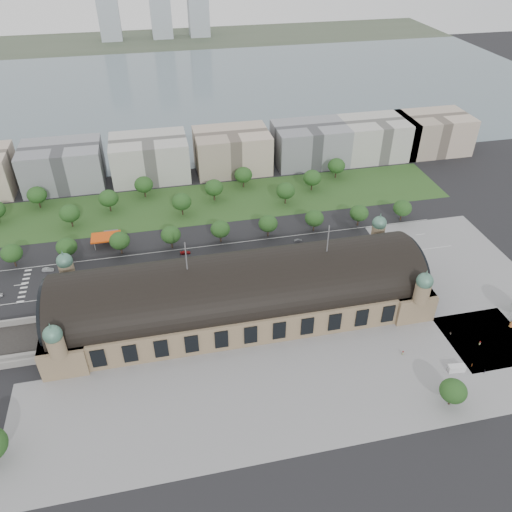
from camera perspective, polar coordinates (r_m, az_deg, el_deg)
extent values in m
plane|color=black|center=(206.82, -1.75, -6.43)|extent=(900.00, 900.00, 0.00)
cube|color=#887254|center=(202.84, -1.78, -5.17)|extent=(150.00, 40.00, 12.00)
cube|color=#887254|center=(205.23, -20.65, -7.44)|extent=(16.00, 43.00, 12.00)
cube|color=#887254|center=(221.69, 15.51, -2.59)|extent=(16.00, 43.00, 12.00)
cylinder|color=black|center=(198.96, -1.81, -3.87)|extent=(144.00, 37.60, 37.60)
cylinder|color=black|center=(201.45, -22.79, -5.93)|extent=(1.20, 32.00, 32.00)
cylinder|color=black|center=(219.63, 17.24, -0.73)|extent=(1.20, 32.00, 32.00)
cylinder|color=#887254|center=(215.28, -20.74, -1.72)|extent=(6.00, 6.00, 8.00)
sphere|color=#4B7965|center=(212.19, -21.04, -0.54)|extent=(6.40, 6.40, 6.40)
cone|color=#4B7965|center=(210.00, -21.27, 0.34)|extent=(1.00, 1.00, 2.50)
cylinder|color=#887254|center=(231.02, 13.73, 2.50)|extent=(6.00, 6.00, 8.00)
sphere|color=#4B7965|center=(228.15, 13.92, 3.66)|extent=(6.40, 6.40, 6.40)
cone|color=#4B7965|center=(226.12, 14.07, 4.51)|extent=(1.00, 1.00, 2.50)
cylinder|color=#887254|center=(183.47, -21.84, -9.55)|extent=(6.00, 6.00, 8.00)
sphere|color=#4B7965|center=(179.83, -22.23, -8.31)|extent=(6.40, 6.40, 6.40)
cone|color=#4B7965|center=(177.24, -22.52, -7.37)|extent=(1.00, 1.00, 2.50)
cylinder|color=#887254|center=(201.71, 18.44, -3.95)|extent=(6.00, 6.00, 8.00)
sphere|color=#4B7965|center=(198.41, 18.74, -2.73)|extent=(6.40, 6.40, 6.40)
cone|color=#4B7965|center=(196.07, 18.96, -1.81)|extent=(1.00, 1.00, 2.50)
cylinder|color=#59595B|center=(185.39, -8.00, -0.02)|extent=(0.50, 0.50, 12.00)
cylinder|color=#59595B|center=(195.14, 8.24, 1.97)|extent=(0.50, 0.50, 12.00)
cube|color=gray|center=(179.01, 4.25, -15.24)|extent=(190.00, 48.00, 0.12)
cube|color=gray|center=(242.45, 22.94, -2.47)|extent=(56.00, 100.00, 0.12)
cube|color=black|center=(234.62, -8.29, -0.96)|extent=(260.00, 26.00, 0.10)
cube|color=#2F5321|center=(280.98, -8.34, 5.74)|extent=(300.00, 45.00, 0.10)
cube|color=#DD480D|center=(253.38, -16.78, 2.10)|extent=(14.00, 9.00, 0.70)
cube|color=#59595B|center=(259.85, -16.20, 2.30)|extent=(7.00, 5.00, 3.20)
cylinder|color=#59595B|center=(258.07, -17.87, 1.87)|extent=(0.50, 0.50, 4.40)
cylinder|color=#59595B|center=(256.84, -15.46, 2.18)|extent=(0.50, 0.50, 4.40)
cylinder|color=#59595B|center=(252.73, -17.94, 1.08)|extent=(0.50, 0.50, 4.40)
cylinder|color=#59595B|center=(251.47, -15.47, 1.39)|extent=(0.50, 0.50, 4.40)
cube|color=slate|center=(470.73, -8.90, 18.21)|extent=(700.00, 320.00, 0.08)
cube|color=#44513D|center=(664.23, -10.51, 23.17)|extent=(700.00, 120.00, 0.14)
cube|color=#9EA8B2|center=(667.25, -16.68, 25.96)|extent=(24.00, 24.00, 80.00)
cube|color=#9EA8B2|center=(670.56, -6.68, 26.86)|extent=(24.00, 24.00, 75.00)
cube|color=gray|center=(315.67, -21.20, 9.61)|extent=(45.00, 32.00, 24.00)
cube|color=#B4B3AB|center=(311.08, -12.03, 10.90)|extent=(45.00, 32.00, 24.00)
cube|color=#C2AD98|center=(314.47, -2.76, 11.93)|extent=(45.00, 32.00, 24.00)
cube|color=gray|center=(325.60, 6.16, 12.63)|extent=(45.00, 32.00, 24.00)
cube|color=#B4B3AB|center=(341.61, 13.56, 12.98)|extent=(45.00, 32.00, 24.00)
cube|color=#C2AD98|center=(360.00, 19.52, 13.11)|extent=(45.00, 32.00, 24.00)
cylinder|color=#2D2116|center=(255.30, -25.85, -0.67)|extent=(0.70, 0.70, 4.32)
ellipsoid|color=#194518|center=(252.51, -26.15, 0.30)|extent=(9.60, 9.60, 8.16)
cylinder|color=#2D2116|center=(249.81, -20.59, 0.00)|extent=(0.70, 0.70, 4.32)
ellipsoid|color=#194518|center=(246.96, -20.84, 0.99)|extent=(9.60, 9.60, 8.16)
cylinder|color=#2D2116|center=(246.54, -15.14, 0.68)|extent=(0.70, 0.70, 4.32)
ellipsoid|color=#194518|center=(243.65, -15.33, 1.70)|extent=(9.60, 9.60, 8.16)
cylinder|color=#2D2116|center=(245.59, -9.59, 1.38)|extent=(0.70, 0.70, 4.32)
ellipsoid|color=#194518|center=(242.69, -9.71, 2.41)|extent=(9.60, 9.60, 8.16)
cylinder|color=#2D2116|center=(246.97, -4.06, 2.06)|extent=(0.70, 0.70, 4.32)
ellipsoid|color=#194518|center=(244.09, -4.11, 3.09)|extent=(9.60, 9.60, 8.16)
cylinder|color=#2D2116|center=(250.66, 1.37, 2.71)|extent=(0.70, 0.70, 4.32)
ellipsoid|color=#194518|center=(247.82, 1.39, 3.73)|extent=(9.60, 9.60, 8.16)
cylinder|color=#2D2116|center=(256.55, 6.61, 3.31)|extent=(0.70, 0.70, 4.32)
ellipsoid|color=#194518|center=(253.77, 6.69, 4.31)|extent=(9.60, 9.60, 8.16)
cylinder|color=#2D2116|center=(264.49, 11.57, 3.85)|extent=(0.70, 0.70, 4.32)
ellipsoid|color=#194518|center=(261.80, 11.70, 4.83)|extent=(9.60, 9.60, 8.16)
cylinder|color=#2D2116|center=(274.31, 16.21, 4.33)|extent=(0.70, 0.70, 4.32)
ellipsoid|color=#194518|center=(271.72, 16.40, 5.28)|extent=(9.60, 9.60, 8.16)
cylinder|color=#2D2116|center=(299.23, -23.50, 5.47)|extent=(0.70, 0.70, 4.68)
ellipsoid|color=#194518|center=(296.66, -23.76, 6.42)|extent=(10.40, 10.40, 8.84)
cylinder|color=#2D2116|center=(274.93, -20.29, 3.57)|extent=(0.70, 0.70, 4.68)
ellipsoid|color=#194518|center=(272.14, -20.53, 4.59)|extent=(10.40, 10.40, 8.84)
cylinder|color=#2D2116|center=(282.72, -16.32, 5.35)|extent=(0.70, 0.70, 4.68)
ellipsoid|color=#194518|center=(280.01, -16.52, 6.35)|extent=(10.40, 10.40, 8.84)
cylinder|color=#2D2116|center=(292.04, -12.57, 6.99)|extent=(0.70, 0.70, 4.68)
ellipsoid|color=#194518|center=(289.41, -12.71, 7.98)|extent=(10.40, 10.40, 8.84)
cylinder|color=#2D2116|center=(271.12, -8.40, 5.12)|extent=(0.70, 0.70, 4.68)
ellipsoid|color=#194518|center=(268.28, -8.50, 6.17)|extent=(10.40, 10.40, 8.84)
cylinder|color=#2D2116|center=(282.87, -4.78, 6.78)|extent=(0.70, 0.70, 4.68)
ellipsoid|color=#194518|center=(280.15, -4.83, 7.80)|extent=(10.40, 10.40, 8.84)
cylinder|color=#2D2116|center=(295.86, -1.44, 8.27)|extent=(0.70, 0.70, 4.68)
ellipsoid|color=#194518|center=(293.27, -1.46, 9.27)|extent=(10.40, 10.40, 8.84)
cylinder|color=#2D2116|center=(279.14, 3.37, 6.42)|extent=(0.70, 0.70, 4.68)
ellipsoid|color=#194518|center=(276.39, 3.41, 7.45)|extent=(10.40, 10.40, 8.84)
cylinder|color=#2D2116|center=(294.27, 6.37, 7.89)|extent=(0.70, 0.70, 4.68)
ellipsoid|color=#194518|center=(291.66, 6.44, 8.89)|extent=(10.40, 10.40, 8.84)
cylinder|color=#2D2116|center=(310.29, 9.08, 9.20)|extent=(0.70, 0.70, 4.68)
ellipsoid|color=#194518|center=(307.82, 9.18, 10.15)|extent=(10.40, 10.40, 8.84)
cylinder|color=#2D2116|center=(185.61, 21.29, -15.12)|extent=(0.70, 0.70, 3.96)
ellipsoid|color=#194518|center=(182.07, 21.62, -14.15)|extent=(9.00, 9.00, 7.65)
imported|color=gray|center=(246.74, -22.69, -1.44)|extent=(5.21, 2.41, 1.65)
imported|color=black|center=(234.32, -22.19, -3.45)|extent=(5.99, 2.88, 1.65)
imported|color=maroon|center=(241.12, -8.08, 0.40)|extent=(4.86, 1.98, 1.41)
imported|color=#1A224A|center=(235.22, -4.76, -0.36)|extent=(4.07, 2.03, 1.33)
imported|color=slate|center=(248.21, 4.86, 1.78)|extent=(4.00, 1.73, 1.28)
imported|color=silver|center=(249.57, 10.78, 1.47)|extent=(5.95, 3.02, 1.61)
imported|color=black|center=(230.01, -23.03, -4.53)|extent=(4.92, 3.47, 1.54)
imported|color=maroon|center=(227.05, -23.09, -5.17)|extent=(5.29, 4.09, 1.33)
imported|color=#1C244F|center=(221.74, -15.20, -4.29)|extent=(5.13, 3.51, 1.38)
imported|color=#595A60|center=(224.20, -16.72, -4.06)|extent=(5.08, 3.41, 1.61)
imported|color=silver|center=(221.16, -13.39, -4.08)|extent=(4.23, 3.09, 1.33)
imported|color=gray|center=(221.23, -13.61, -4.10)|extent=(5.19, 4.35, 1.32)
imported|color=black|center=(224.38, -13.77, -3.48)|extent=(4.88, 4.32, 1.36)
imported|color=#AD2F1B|center=(225.93, -8.41, -2.09)|extent=(11.59, 2.78, 3.22)
imported|color=silver|center=(232.44, 1.53, -0.45)|extent=(11.42, 3.17, 3.15)
imported|color=silver|center=(229.90, 2.46, -0.90)|extent=(12.47, 3.87, 3.42)
cube|color=silver|center=(197.34, 21.93, -11.83)|extent=(6.30, 3.12, 2.63)
cube|color=silver|center=(196.69, 21.31, -12.00)|extent=(1.87, 2.40, 1.82)
cylinder|color=#D95736|center=(223.78, 27.19, -6.90)|extent=(1.44, 1.44, 3.09)
imported|color=gray|center=(197.01, 16.43, -10.57)|extent=(1.04, 0.77, 1.91)
imported|color=gray|center=(201.27, 23.44, -11.37)|extent=(0.65, 0.74, 1.71)
imported|color=gray|center=(210.74, 21.34, -8.24)|extent=(0.87, 0.89, 1.63)
imported|color=gray|center=(200.75, 24.63, -11.89)|extent=(1.09, 1.27, 1.83)
imported|color=gray|center=(210.93, 24.22, -9.06)|extent=(0.51, 0.87, 1.76)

